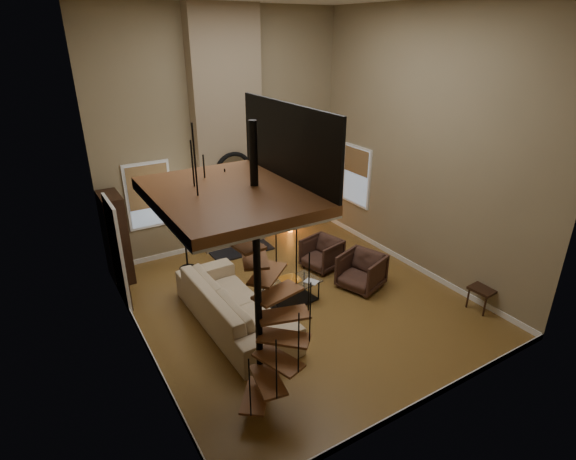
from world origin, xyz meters
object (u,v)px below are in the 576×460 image
armchair_far (363,270)px  floor_lamp (182,211)px  hutch (116,238)px  armchair_near (324,253)px  accent_lamp (290,223)px  coffee_table (291,292)px  side_chair (487,284)px  sofa (233,304)px

armchair_far → floor_lamp: (-2.94, 2.58, 1.06)m
hutch → armchair_far: bearing=-34.5°
armchair_near → floor_lamp: size_ratio=0.44×
armchair_far → floor_lamp: 4.05m
floor_lamp → accent_lamp: (3.08, 0.59, -1.16)m
coffee_table → accent_lamp: 3.52m
hutch → floor_lamp: hutch is taller
armchair_far → coffee_table: 1.68m
armchair_far → side_chair: 2.39m
side_chair → armchair_far: bearing=128.2°
armchair_near → side_chair: bearing=16.5°
armchair_near → floor_lamp: (-2.70, 1.49, 1.06)m
hutch → armchair_far: size_ratio=2.30×
hutch → side_chair: 7.54m
coffee_table → floor_lamp: bearing=117.5°
sofa → armchair_near: 2.82m
armchair_far → coffee_table: (-1.67, 0.15, -0.07)m
armchair_near → accent_lamp: 2.11m
hutch → coffee_table: bearing=-46.9°
armchair_far → floor_lamp: bearing=-150.8°
hutch → armchair_far: 5.25m
floor_lamp → accent_lamp: 3.34m
armchair_near → coffee_table: size_ratio=0.63×
floor_lamp → coffee_table: bearing=-62.5°
armchair_near → floor_lamp: bearing=-132.4°
armchair_near → floor_lamp: 3.26m
side_chair → floor_lamp: bearing=134.8°
floor_lamp → side_chair: floor_lamp is taller
sofa → coffee_table: size_ratio=2.41×
floor_lamp → armchair_far: bearing=-41.3°
hutch → armchair_near: hutch is taller
hutch → sofa: bearing=-63.4°
armchair_near → coffee_table: armchair_near is taller
sofa → side_chair: size_ratio=3.05×
armchair_far → side_chair: (1.48, -1.87, 0.17)m
armchair_near → hutch: bearing=-128.2°
armchair_far → sofa: bearing=-112.8°
floor_lamp → accent_lamp: size_ratio=3.49×
floor_lamp → sofa: bearing=-89.1°
sofa → armchair_far: bearing=-94.8°
accent_lamp → side_chair: side_chair is taller
side_chair → coffee_table: bearing=147.3°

